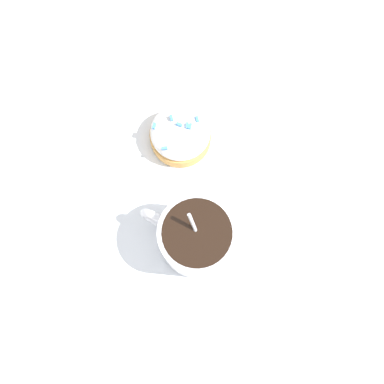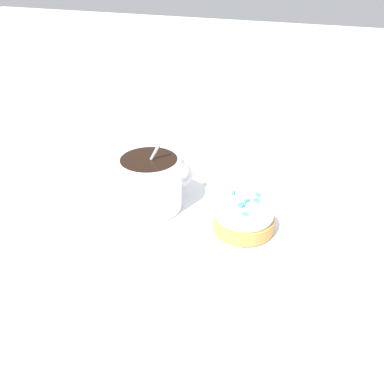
{
  "view_description": "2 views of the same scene",
  "coord_description": "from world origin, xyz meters",
  "views": [
    {
      "loc": [
        0.14,
        -0.04,
        0.55
      ],
      "look_at": [
        0.01,
        -0.01,
        0.04
      ],
      "focal_mm": 42.0,
      "sensor_mm": 36.0,
      "label": 1
    },
    {
      "loc": [
        -0.15,
        0.47,
        0.34
      ],
      "look_at": [
        0.01,
        -0.01,
        0.04
      ],
      "focal_mm": 42.0,
      "sensor_mm": 36.0,
      "label": 2
    }
  ],
  "objects": [
    {
      "name": "coffee_cup",
      "position": [
        0.07,
        -0.01,
        0.04
      ],
      "size": [
        0.09,
        0.1,
        0.1
      ],
      "color": "white",
      "rests_on": "paper_napkin"
    },
    {
      "name": "paper_napkin",
      "position": [
        0.0,
        0.0,
        0.0
      ],
      "size": [
        0.33,
        0.31,
        0.0
      ],
      "color": "white",
      "rests_on": "ground_plane"
    },
    {
      "name": "ground_plane",
      "position": [
        0.0,
        0.0,
        0.0
      ],
      "size": [
        3.0,
        3.0,
        0.0
      ],
      "primitive_type": "plane",
      "color": "silver"
    },
    {
      "name": "frosted_pastry",
      "position": [
        -0.07,
        -0.0,
        0.02
      ],
      "size": [
        0.08,
        0.08,
        0.04
      ],
      "color": "#D19347",
      "rests_on": "paper_napkin"
    }
  ]
}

